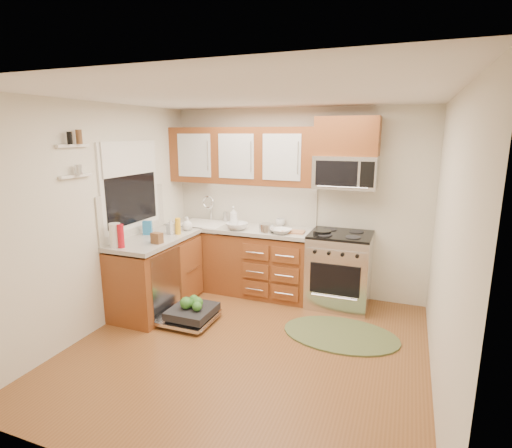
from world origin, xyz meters
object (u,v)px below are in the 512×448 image
at_px(skillet, 322,232).
at_px(rug, 340,335).
at_px(range, 339,270).
at_px(stock_pot, 267,228).
at_px(paper_towel_roll, 115,235).
at_px(cutting_board, 293,232).
at_px(dishwasher, 189,314).
at_px(bowl_a, 281,231).
at_px(sink, 204,232).
at_px(cup, 280,222).
at_px(upper_cabinets, 241,156).
at_px(microwave, 345,172).
at_px(bowl_b, 237,226).

bearing_deg(skillet, rug, -61.76).
height_order(range, stock_pot, stock_pot).
bearing_deg(rug, skillet, 118.24).
xyz_separation_m(range, paper_towel_roll, (-2.28, -1.42, 0.58)).
height_order(cutting_board, paper_towel_roll, paper_towel_roll).
bearing_deg(paper_towel_roll, stock_pot, 42.29).
xyz_separation_m(dishwasher, bowl_a, (0.81, 0.95, 0.86)).
bearing_deg(stock_pot, rug, -30.03).
distance_m(range, stock_pot, 1.07).
bearing_deg(bowl_a, paper_towel_roll, -141.37).
distance_m(sink, dishwasher, 1.38).
xyz_separation_m(cutting_board, cup, (-0.26, 0.29, 0.04)).
xyz_separation_m(paper_towel_roll, cup, (1.42, 1.64, -0.08)).
bearing_deg(skillet, cutting_board, 176.64).
distance_m(range, dishwasher, 1.95).
bearing_deg(rug, upper_cabinets, 148.60).
height_order(sink, paper_towel_roll, paper_towel_roll).
bearing_deg(microwave, bowl_b, -167.37).
height_order(cutting_board, cup, cup).
relative_size(upper_cabinets, range, 2.16).
xyz_separation_m(skillet, paper_towel_roll, (-2.06, -1.33, 0.09)).
relative_size(range, cup, 7.29).
distance_m(dishwasher, cup, 1.75).
relative_size(range, rug, 0.75).
bearing_deg(rug, microwave, 100.35).
bearing_deg(dishwasher, cutting_board, 48.44).
bearing_deg(stock_pot, range, 11.41).
distance_m(bowl_a, cup, 0.42).
distance_m(upper_cabinets, cutting_board, 1.26).
bearing_deg(dishwasher, stock_pot, 56.75).
xyz_separation_m(sink, dishwasher, (0.39, -1.12, -0.70)).
distance_m(dishwasher, skillet, 1.89).
height_order(paper_towel_roll, bowl_a, paper_towel_roll).
xyz_separation_m(rug, bowl_a, (-0.90, 0.64, 0.95)).
bearing_deg(stock_pot, skillet, 7.61).
bearing_deg(rug, bowl_b, 157.11).
height_order(microwave, cup, microwave).
relative_size(skillet, bowl_a, 0.89).
bearing_deg(stock_pot, cup, 81.62).
height_order(dishwasher, cutting_board, cutting_board).
xyz_separation_m(paper_towel_roll, bowl_b, (0.94, 1.24, -0.09)).
height_order(rug, cutting_board, cutting_board).
bearing_deg(sink, bowl_b, -16.03).
bearing_deg(rug, dishwasher, -169.64).
xyz_separation_m(dishwasher, rug, (1.71, 0.31, -0.09)).
height_order(upper_cabinets, range, upper_cabinets).
bearing_deg(range, sink, -179.70).
bearing_deg(cup, dishwasher, -116.69).
bearing_deg(sink, skillet, -2.74).
xyz_separation_m(range, bowl_b, (-1.34, -0.18, 0.50)).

